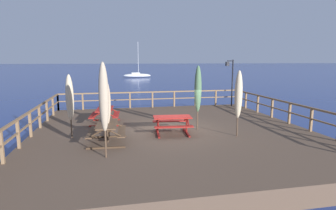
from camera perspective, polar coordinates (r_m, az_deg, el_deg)
ground_plane at (r=12.96m, az=0.85°, el=-7.86°), size 600.00×600.00×0.00m
wooden_deck at (r=12.87m, az=0.86°, el=-6.49°), size 12.38×12.70×0.64m
railing_waterside_far at (r=18.65m, az=-3.23°, el=1.73°), size 12.18×0.10×1.09m
railing_side_left at (r=12.79m, az=-26.63°, el=-2.72°), size 0.10×12.50×1.09m
railing_side_right at (r=15.10m, az=23.86°, el=-0.82°), size 0.10×12.50×1.09m
picnic_table_front_right at (r=11.97m, az=0.89°, el=-3.40°), size 1.74×1.53×0.78m
picnic_table_mid_left at (r=14.31m, az=-12.90°, el=-1.52°), size 1.53×1.85×0.78m
picnic_table_mid_right at (r=10.95m, az=-12.49°, el=-4.78°), size 1.52×1.93×0.78m
patio_umbrella_short_front at (r=11.74m, az=14.35°, el=2.05°), size 0.32×0.32×2.76m
patio_umbrella_short_mid at (r=14.12m, az=-12.86°, el=2.95°), size 0.32×0.32×2.63m
patio_umbrella_tall_back_right at (r=10.77m, az=-12.59°, el=0.43°), size 0.32×0.32×2.46m
patio_umbrella_tall_mid_right at (r=12.52m, az=6.21°, el=3.23°), size 0.32×0.32×2.94m
patio_umbrella_tall_back_left at (r=11.84m, az=-19.64°, el=1.40°), size 0.32×0.32×2.61m
patio_umbrella_short_back at (r=9.02m, az=-13.13°, el=1.47°), size 0.32×0.32×3.13m
lamp_post_hooked at (r=19.41m, az=12.80°, el=5.90°), size 0.65×0.36×3.20m
sailboat_distant at (r=61.36m, az=-6.43°, el=6.11°), size 6.06×1.90×7.72m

